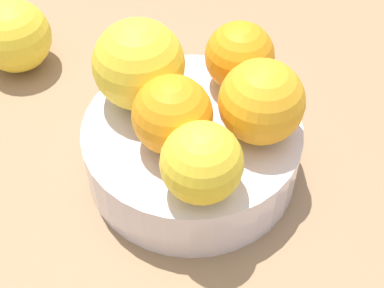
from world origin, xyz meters
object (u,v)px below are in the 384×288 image
at_px(orange_in_bowl_1, 139,65).
at_px(orange_in_bowl_4, 172,115).
at_px(orange_in_bowl_0, 202,163).
at_px(fruit_bowl, 192,149).
at_px(orange_in_bowl_2, 240,56).
at_px(orange_loose_1, 14,36).
at_px(orange_in_bowl_3, 262,102).

height_order(orange_in_bowl_1, orange_in_bowl_4, orange_in_bowl_1).
distance_m(orange_in_bowl_0, orange_in_bowl_1, 0.11).
bearing_deg(fruit_bowl, orange_in_bowl_2, -114.66).
height_order(orange_in_bowl_0, orange_in_bowl_1, orange_in_bowl_1).
xyz_separation_m(orange_in_bowl_4, orange_loose_1, (0.20, -0.12, -0.05)).
xyz_separation_m(orange_in_bowl_3, orange_loose_1, (0.26, -0.10, -0.05)).
bearing_deg(orange_loose_1, orange_in_bowl_3, 160.09).
relative_size(orange_in_bowl_3, orange_loose_1, 0.92).
height_order(orange_in_bowl_0, orange_in_bowl_3, orange_in_bowl_3).
bearing_deg(orange_loose_1, orange_in_bowl_2, 170.60).
height_order(orange_in_bowl_0, orange_in_bowl_2, orange_in_bowl_0).
xyz_separation_m(orange_in_bowl_0, orange_in_bowl_4, (0.03, -0.04, 0.00)).
bearing_deg(orange_in_bowl_2, orange_loose_1, -9.40).
distance_m(orange_in_bowl_2, orange_in_bowl_3, 0.06).
bearing_deg(fruit_bowl, orange_in_bowl_3, -173.44).
distance_m(fruit_bowl, orange_in_bowl_3, 0.08).
xyz_separation_m(orange_in_bowl_1, orange_in_bowl_3, (-0.10, 0.02, -0.00)).
bearing_deg(orange_loose_1, orange_in_bowl_0, 144.56).
height_order(orange_in_bowl_0, orange_in_bowl_4, orange_in_bowl_4).
height_order(orange_in_bowl_3, orange_loose_1, orange_in_bowl_3).
relative_size(orange_in_bowl_1, orange_in_bowl_4, 1.21).
bearing_deg(orange_loose_1, orange_in_bowl_4, 148.34).
relative_size(orange_in_bowl_1, orange_in_bowl_3, 1.12).
xyz_separation_m(orange_in_bowl_0, orange_in_bowl_3, (-0.03, -0.07, 0.00)).
bearing_deg(orange_in_bowl_2, orange_in_bowl_3, 114.86).
bearing_deg(orange_in_bowl_1, orange_in_bowl_0, 129.51).
distance_m(orange_in_bowl_1, orange_in_bowl_2, 0.09).
xyz_separation_m(orange_in_bowl_3, orange_in_bowl_4, (0.07, 0.03, -0.00)).
relative_size(orange_in_bowl_2, orange_in_bowl_3, 0.88).
distance_m(orange_in_bowl_3, orange_loose_1, 0.28).
distance_m(orange_in_bowl_0, orange_in_bowl_4, 0.05).
height_order(orange_in_bowl_2, orange_in_bowl_4, orange_in_bowl_4).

